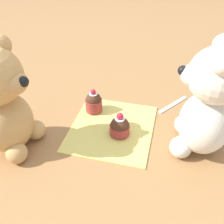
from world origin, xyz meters
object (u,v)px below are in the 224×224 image
at_px(teddy_bear_cream, 208,104).
at_px(cupcake_near_tan_bear, 94,102).
at_px(teddy_bear_tan, 2,102).
at_px(teaspoon, 173,104).
at_px(cupcake_near_cream_bear, 120,127).

distance_m(teddy_bear_cream, cupcake_near_tan_bear, 0.32).
relative_size(teddy_bear_cream, cupcake_near_tan_bear, 3.88).
height_order(teddy_bear_tan, teaspoon, teddy_bear_tan).
height_order(teddy_bear_cream, teaspoon, teddy_bear_cream).
height_order(cupcake_near_tan_bear, teaspoon, cupcake_near_tan_bear).
xyz_separation_m(teddy_bear_tan, teaspoon, (-0.27, 0.38, -0.13)).
relative_size(teddy_bear_tan, teaspoon, 2.17).
distance_m(teddy_bear_tan, cupcake_near_tan_bear, 0.26).
bearing_deg(cupcake_near_cream_bear, teaspoon, 142.90).
relative_size(teddy_bear_cream, teaspoon, 2.20).
xyz_separation_m(teddy_bear_tan, cupcake_near_cream_bear, (-0.10, 0.25, -0.11)).
distance_m(teddy_bear_cream, teaspoon, 0.22).
xyz_separation_m(teddy_bear_cream, cupcake_near_cream_bear, (0.01, -0.20, -0.10)).
distance_m(cupcake_near_tan_bear, teaspoon, 0.24).
bearing_deg(teddy_bear_tan, teaspoon, -50.97).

